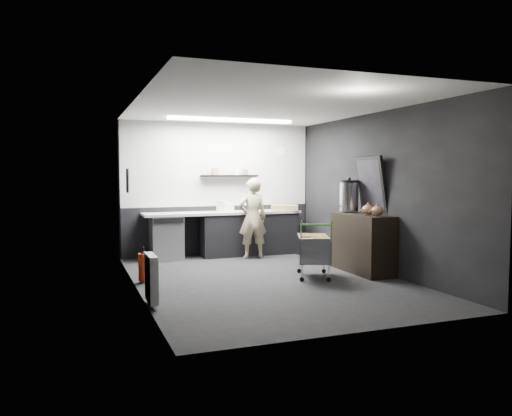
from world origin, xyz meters
name	(u,v)px	position (x,y,z in m)	size (l,w,h in m)	color
floor	(267,280)	(0.00, 0.00, 0.00)	(5.50, 5.50, 0.00)	black
ceiling	(268,106)	(0.00, 0.00, 2.70)	(5.50, 5.50, 0.00)	silver
wall_back	(218,189)	(0.00, 2.75, 1.35)	(5.50, 5.50, 0.00)	black
wall_front	(366,204)	(0.00, -2.75, 1.35)	(5.50, 5.50, 0.00)	black
wall_left	(136,196)	(-2.00, 0.00, 1.35)	(5.50, 5.50, 0.00)	black
wall_right	(377,192)	(2.00, 0.00, 1.35)	(5.50, 5.50, 0.00)	black
kitchen_wall_panel	(218,165)	(0.00, 2.73, 1.85)	(3.95, 0.02, 1.70)	beige
dado_panel	(219,230)	(0.00, 2.73, 0.50)	(3.95, 0.02, 1.00)	black
floating_shelf	(229,176)	(0.20, 2.62, 1.62)	(1.20, 0.22, 0.04)	black
wall_clock	(281,151)	(1.40, 2.72, 2.15)	(0.20, 0.20, 0.03)	white
poster	(128,181)	(-1.98, 1.30, 1.55)	(0.02, 0.30, 0.40)	white
poster_red_band	(128,176)	(-1.98, 1.30, 1.62)	(0.01, 0.22, 0.10)	red
radiator	(151,278)	(-1.94, -0.90, 0.35)	(0.10, 0.50, 0.60)	white
ceiling_strip	(231,120)	(0.00, 1.85, 2.67)	(2.40, 0.20, 0.04)	white
prep_counter	(229,233)	(0.14, 2.42, 0.46)	(3.20, 0.61, 0.90)	black
person	(253,218)	(0.47, 1.97, 0.79)	(0.58, 0.38, 1.58)	beige
shopping_cart	(313,251)	(0.76, -0.07, 0.43)	(0.77, 1.01, 0.91)	silver
sideboard	(362,235)	(1.75, 0.06, 0.62)	(0.56, 1.31, 1.97)	black
fire_extinguisher	(144,266)	(-1.85, 0.48, 0.26)	(0.16, 0.16, 0.53)	#AA210B
cardboard_box	(284,208)	(1.32, 2.37, 0.95)	(0.55, 0.41, 0.11)	olive
pink_tub	(222,206)	(-0.02, 2.42, 1.01)	(0.22, 0.22, 0.22)	silver
white_container	(228,207)	(0.10, 2.37, 0.99)	(0.20, 0.15, 0.17)	white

